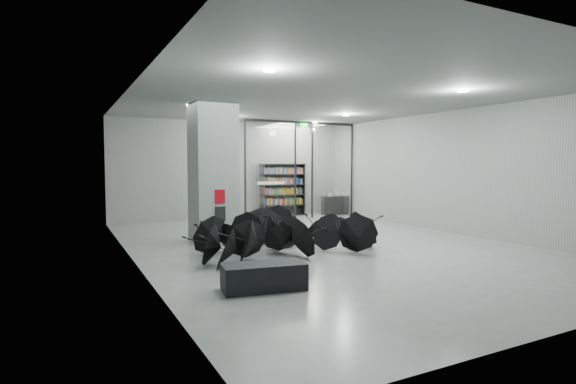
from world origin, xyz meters
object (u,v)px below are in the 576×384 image
umbrella_cluster (279,240)px  bookshelf (283,190)px  bench (264,277)px  shop_counter (337,205)px  column (213,173)px

umbrella_cluster → bookshelf: bearing=62.7°
bench → umbrella_cluster: umbrella_cluster is taller
bench → shop_counter: 12.13m
column → bookshelf: size_ratio=1.77×
umbrella_cluster → bench: bearing=-120.6°
bookshelf → shop_counter: (2.33, -0.73, -0.72)m
bookshelf → shop_counter: 2.55m
bookshelf → umbrella_cluster: (-3.64, -7.06, -0.83)m
column → shop_counter: (6.98, 4.02, -1.59)m
bench → umbrella_cluster: size_ratio=0.28×
bookshelf → shop_counter: size_ratio=1.65×
column → umbrella_cluster: (1.01, -2.31, -1.69)m
column → bookshelf: (4.65, 4.75, -0.87)m
bookshelf → column: bearing=-127.9°
bookshelf → umbrella_cluster: bearing=-110.8°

